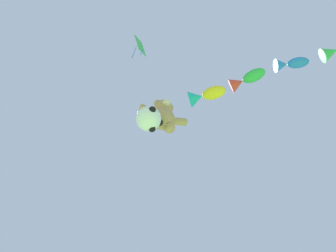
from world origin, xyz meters
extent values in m
ellipsoid|color=tan|center=(1.39, 4.60, 12.14)|extent=(1.09, 0.93, 1.33)
sphere|color=tan|center=(1.39, 4.60, 13.12)|extent=(0.91, 0.91, 0.91)
sphere|color=beige|center=(1.39, 4.22, 13.06)|extent=(0.38, 0.38, 0.38)
sphere|color=tan|center=(1.06, 4.60, 13.48)|extent=(0.37, 0.37, 0.37)
cylinder|color=tan|center=(0.60, 4.60, 12.37)|extent=(0.79, 0.35, 0.62)
sphere|color=tan|center=(1.09, 4.60, 11.51)|extent=(0.49, 0.49, 0.49)
sphere|color=tan|center=(1.72, 4.60, 13.48)|extent=(0.37, 0.37, 0.37)
cylinder|color=tan|center=(2.18, 4.60, 12.37)|extent=(0.79, 0.35, 0.62)
sphere|color=tan|center=(1.69, 4.60, 11.51)|extent=(0.49, 0.49, 0.49)
sphere|color=white|center=(0.66, 4.33, 11.19)|extent=(1.06, 1.06, 1.06)
sphere|color=black|center=(1.14, 4.33, 11.19)|extent=(0.30, 0.30, 0.30)
sphere|color=black|center=(0.55, 4.66, 11.53)|extent=(0.30, 0.30, 0.30)
sphere|color=black|center=(0.66, 3.85, 11.12)|extent=(0.30, 0.30, 0.30)
sphere|color=black|center=(0.89, 4.50, 10.80)|extent=(0.30, 0.30, 0.30)
ellipsoid|color=yellow|center=(3.42, 3.09, 13.49)|extent=(1.31, 1.24, 0.56)
cone|color=#19ADB2|center=(2.72, 3.65, 13.49)|extent=(1.01, 1.04, 0.82)
sphere|color=black|center=(3.71, 2.86, 13.64)|extent=(0.14, 0.14, 0.14)
ellipsoid|color=green|center=(5.13, 1.80, 14.24)|extent=(1.24, 1.28, 0.53)
cone|color=red|center=(4.54, 2.47, 14.24)|extent=(1.01, 0.99, 0.78)
sphere|color=black|center=(5.38, 1.52, 14.38)|extent=(0.14, 0.14, 0.14)
ellipsoid|color=blue|center=(6.89, 0.47, 14.37)|extent=(1.17, 0.98, 0.46)
cone|color=blue|center=(6.18, 0.86, 14.37)|extent=(0.83, 0.87, 0.68)
sphere|color=black|center=(7.17, 0.31, 14.50)|extent=(0.12, 0.12, 0.12)
cone|color=green|center=(7.91, -0.49, 14.21)|extent=(1.01, 1.01, 0.74)
cube|color=green|center=(-0.63, 2.97, 16.32)|extent=(0.99, 0.94, 1.34)
cylinder|color=blue|center=(-0.80, 2.98, 14.91)|extent=(0.03, 0.10, 1.98)
cylinder|color=blue|center=(-0.46, 2.96, 15.20)|extent=(0.03, 0.16, 1.39)
camera|label=1|loc=(-0.46, -0.85, 1.75)|focal=28.00mm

